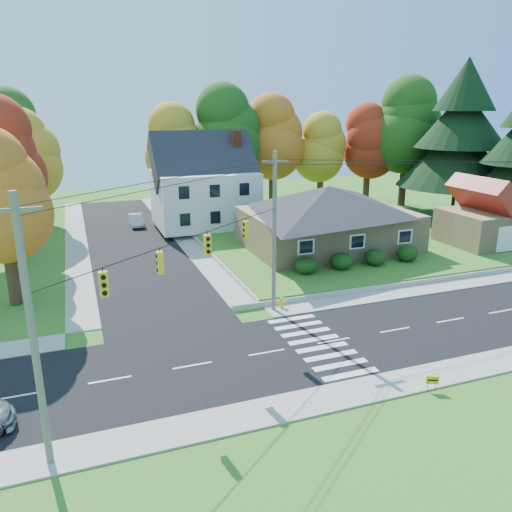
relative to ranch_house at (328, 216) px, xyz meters
The scene contains 24 objects.
ground 18.18m from the ranch_house, 116.57° to the right, with size 120.00×120.00×0.00m, color #3D7923.
road_main 18.18m from the ranch_house, 116.57° to the right, with size 90.00×8.00×0.02m, color black.
road_cross 19.15m from the ranch_house, 147.99° to the left, with size 8.00×44.00×0.02m, color black.
sidewalk_north 13.98m from the ranch_house, 126.03° to the right, with size 90.00×2.00×0.08m, color #9C9A90.
sidewalk_south 22.70m from the ranch_house, 110.85° to the right, with size 90.00×2.00×0.08m, color #9C9A90.
lawn 7.69m from the ranch_house, 45.00° to the left, with size 30.00×30.00×0.50m, color #3D7923.
ranch_house is the anchor object (origin of this frame).
colonial_house 14.46m from the ranch_house, 123.55° to the left, with size 10.40×8.40×9.60m.
garage 14.57m from the ranch_house, 15.99° to the right, with size 7.30×6.30×4.60m.
hedge_row 6.57m from the ranch_house, 94.61° to the right, with size 10.70×1.70×1.27m.
traffic_infrastructure 16.87m from the ranch_house, 119.09° to the right, with size 38.10×10.66×10.00m.
tree_lot_0 21.20m from the ranch_house, 119.05° to the left, with size 6.72×6.72×12.51m.
tree_lot_1 18.58m from the ranch_house, 103.24° to the left, with size 7.84×7.84×14.60m.
tree_lot_2 18.99m from the ranch_house, 83.66° to the left, with size 7.28×7.28×13.56m.
tree_lot_3 19.29m from the ranch_house, 64.80° to the left, with size 6.16×6.16×11.47m.
tree_lot_4 21.85m from the ranch_house, 48.81° to the left, with size 6.72×6.72×12.51m.
tree_lot_5 23.85m from the ranch_house, 37.87° to the left, with size 8.40×8.40×15.64m.
conifer_east_a 20.84m from the ranch_house, 17.53° to the left, with size 12.80×12.80×16.96m.
tree_west_0 25.61m from the ranch_house, behind, with size 6.16×6.16×11.47m.
tree_west_2 30.03m from the ranch_house, 147.38° to the left, with size 6.72×6.72×12.51m.
tree_west_3 36.60m from the ranch_house, 138.37° to the left, with size 7.84×7.84×14.60m.
white_car 21.87m from the ranch_house, 132.60° to the left, with size 1.35×3.89×1.28m, color #AFB0BD.
fire_hydrant 14.22m from the ranch_house, 129.82° to the right, with size 0.44×0.34×0.77m.
yard_sign 23.04m from the ranch_house, 105.84° to the right, with size 0.55×0.26×0.73m.
Camera 1 is at (-12.73, -22.08, 12.48)m, focal length 35.00 mm.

